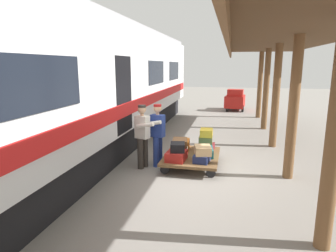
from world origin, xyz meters
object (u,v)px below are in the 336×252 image
at_px(suitcase_black_hardshell, 178,147).
at_px(baggage_tug, 235,100).
at_px(suitcase_cream_canvas, 180,151).
at_px(porter_in_overalls, 157,133).
at_px(suitcase_navy_fabric, 202,158).
at_px(suitcase_olive_duffel, 206,140).
at_px(porter_by_door, 143,134).
at_px(train_car, 72,90).
at_px(luggage_cart, 192,156).
at_px(suitcase_red_plastic, 176,156).
at_px(suitcase_orange_carryall, 183,144).
at_px(suitcase_brown_leather, 180,144).
at_px(suitcase_tan_vintage, 203,150).
at_px(suitcase_maroon_trunk, 205,147).
at_px(suitcase_yellow_case, 206,133).
at_px(suitcase_teal_softside, 204,152).

bearing_deg(suitcase_black_hardshell, baggage_tug, -97.91).
bearing_deg(suitcase_black_hardshell, suitcase_cream_canvas, -86.73).
relative_size(suitcase_cream_canvas, porter_in_overalls, 0.26).
xyz_separation_m(suitcase_navy_fabric, suitcase_olive_duffel, (-0.00, -1.09, 0.20)).
bearing_deg(suitcase_olive_duffel, baggage_tug, -95.21).
relative_size(porter_by_door, baggage_tug, 0.94).
distance_m(suitcase_navy_fabric, suitcase_black_hardshell, 0.67).
relative_size(train_car, baggage_tug, 10.85).
bearing_deg(luggage_cart, suitcase_red_plastic, 58.32).
height_order(suitcase_orange_carryall, suitcase_brown_leather, suitcase_brown_leather).
height_order(porter_in_overalls, porter_by_door, same).
height_order(suitcase_tan_vintage, porter_by_door, porter_by_door).
relative_size(porter_in_overalls, porter_by_door, 1.00).
relative_size(train_car, suitcase_orange_carryall, 34.01).
relative_size(suitcase_maroon_trunk, suitcase_cream_canvas, 1.33).
distance_m(suitcase_brown_leather, baggage_tug, 10.65).
xyz_separation_m(train_car, suitcase_brown_leather, (-2.93, -0.39, -1.46)).
height_order(suitcase_olive_duffel, porter_by_door, porter_by_door).
height_order(train_car, suitcase_yellow_case, train_car).
bearing_deg(baggage_tug, train_car, 67.59).
bearing_deg(suitcase_orange_carryall, luggage_cart, 121.68).
bearing_deg(porter_in_overalls, suitcase_teal_softside, -171.68).
bearing_deg(suitcase_cream_canvas, porter_in_overalls, 17.03).
height_order(suitcase_red_plastic, suitcase_brown_leather, suitcase_brown_leather).
xyz_separation_m(suitcase_teal_softside, suitcase_cream_canvas, (0.66, 0.00, -0.03)).
distance_m(suitcase_teal_softside, suitcase_tan_vintage, 0.55).
height_order(suitcase_maroon_trunk, baggage_tug, baggage_tug).
bearing_deg(suitcase_red_plastic, suitcase_teal_softside, -140.98).
relative_size(train_car, suitcase_navy_fabric, 42.15).
distance_m(suitcase_maroon_trunk, suitcase_cream_canvas, 0.85).
bearing_deg(suitcase_teal_softside, porter_in_overalls, 8.32).
bearing_deg(train_car, porter_in_overalls, -175.52).
relative_size(train_car, suitcase_olive_duffel, 42.69).
relative_size(suitcase_red_plastic, suitcase_orange_carryall, 1.04).
height_order(suitcase_cream_canvas, suitcase_yellow_case, suitcase_yellow_case).
distance_m(suitcase_navy_fabric, porter_by_door, 1.66).
height_order(train_car, porter_by_door, train_car).
distance_m(suitcase_brown_leather, porter_in_overalls, 0.71).
bearing_deg(suitcase_teal_softside, train_car, 5.83).
xyz_separation_m(suitcase_orange_carryall, suitcase_tan_vintage, (-0.68, 1.04, 0.17)).
xyz_separation_m(luggage_cart, suitcase_olive_duffel, (-0.33, -0.55, 0.34)).
distance_m(suitcase_red_plastic, suitcase_brown_leather, 0.58).
relative_size(train_car, suitcase_brown_leather, 35.29).
relative_size(suitcase_brown_leather, baggage_tug, 0.31).
bearing_deg(porter_in_overalls, suitcase_red_plastic, 149.89).
bearing_deg(suitcase_yellow_case, suitcase_maroon_trunk, 38.93).
height_order(luggage_cart, suitcase_navy_fabric, suitcase_navy_fabric).
relative_size(luggage_cart, suitcase_brown_leather, 3.48).
bearing_deg(suitcase_red_plastic, luggage_cart, -121.68).
relative_size(suitcase_cream_canvas, suitcase_black_hardshell, 1.06).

